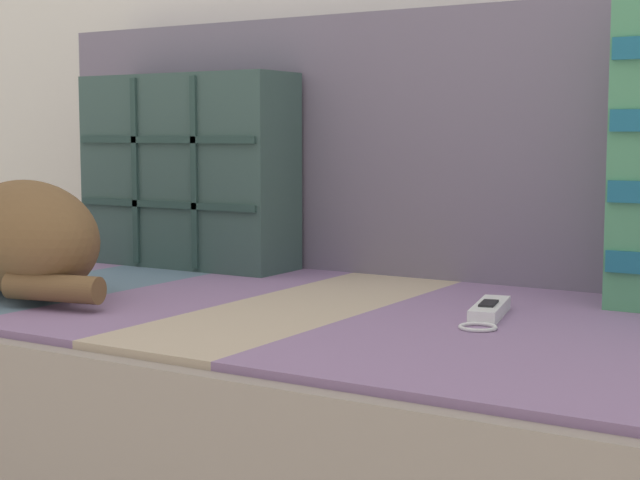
# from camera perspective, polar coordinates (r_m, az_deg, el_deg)

# --- Properties ---
(couch) EXTENTS (1.76, 0.85, 0.43)m
(couch) POSITION_cam_1_polar(r_m,az_deg,el_deg) (1.44, 3.51, -12.52)
(couch) COLOR brown
(couch) RESTS_ON ground_plane
(sofa_backrest) EXTENTS (1.72, 0.14, 0.45)m
(sofa_backrest) POSITION_cam_1_polar(r_m,az_deg,el_deg) (1.69, 9.30, 5.49)
(sofa_backrest) COLOR slate
(sofa_backrest) RESTS_ON couch
(throw_pillow_quilted) EXTENTS (0.42, 0.14, 0.35)m
(throw_pillow_quilted) POSITION_cam_1_polar(r_m,az_deg,el_deg) (1.83, -7.69, 4.00)
(throw_pillow_quilted) COLOR #38514C
(throw_pillow_quilted) RESTS_ON couch
(sleeping_cat) EXTENTS (0.39, 0.27, 0.18)m
(sleeping_cat) POSITION_cam_1_polar(r_m,az_deg,el_deg) (1.56, -17.04, -0.03)
(sleeping_cat) COLOR brown
(sleeping_cat) RESTS_ON couch
(game_remote_far) EXTENTS (0.08, 0.19, 0.02)m
(game_remote_far) POSITION_cam_1_polar(r_m,az_deg,el_deg) (1.33, 9.79, -4.09)
(game_remote_far) COLOR white
(game_remote_far) RESTS_ON couch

